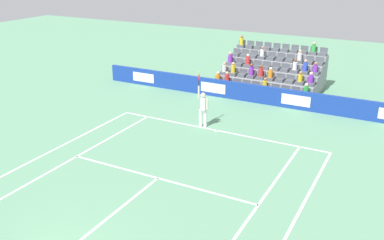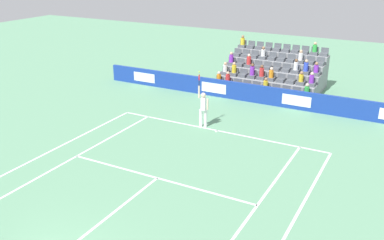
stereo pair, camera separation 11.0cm
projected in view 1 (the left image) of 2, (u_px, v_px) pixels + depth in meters
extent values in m
cube|color=white|center=(217.00, 130.00, 21.23)|extent=(10.97, 0.10, 0.01)
cube|color=white|center=(158.00, 178.00, 16.70)|extent=(8.23, 0.10, 0.01)
cube|color=white|center=(106.00, 220.00, 14.07)|extent=(0.10, 6.40, 0.01)
cube|color=white|center=(69.00, 160.00, 18.13)|extent=(0.10, 11.89, 0.01)
cube|color=white|center=(254.00, 212.00, 14.53)|extent=(0.10, 11.89, 0.01)
cube|color=white|center=(46.00, 154.00, 18.73)|extent=(0.10, 11.89, 0.01)
cube|color=white|center=(294.00, 223.00, 13.93)|extent=(0.10, 11.89, 0.01)
cube|color=white|center=(216.00, 131.00, 21.14)|extent=(0.10, 0.20, 0.01)
cube|color=#193899|center=(253.00, 93.00, 25.15)|extent=(20.42, 0.20, 1.07)
cube|color=white|center=(296.00, 100.00, 23.94)|extent=(1.63, 0.01, 0.60)
cube|color=white|center=(213.00, 88.00, 26.17)|extent=(1.63, 0.01, 0.60)
cube|color=white|center=(143.00, 77.00, 28.41)|extent=(1.63, 0.01, 0.60)
cylinder|color=white|center=(205.00, 118.00, 21.58)|extent=(0.16, 0.16, 0.90)
cylinder|color=white|center=(201.00, 118.00, 21.62)|extent=(0.16, 0.16, 0.90)
cube|color=white|center=(205.00, 126.00, 21.73)|extent=(0.19, 0.28, 0.08)
cube|color=white|center=(201.00, 125.00, 21.77)|extent=(0.19, 0.28, 0.08)
cube|color=white|center=(203.00, 104.00, 21.33)|extent=(0.32, 0.41, 0.60)
sphere|color=beige|center=(203.00, 95.00, 21.16)|extent=(0.24, 0.24, 0.24)
cylinder|color=beige|center=(199.00, 92.00, 21.15)|extent=(0.09, 0.09, 0.62)
cylinder|color=beige|center=(207.00, 104.00, 21.24)|extent=(0.09, 0.09, 0.56)
cylinder|color=black|center=(199.00, 83.00, 20.98)|extent=(0.04, 0.04, 0.28)
torus|color=red|center=(199.00, 78.00, 20.88)|extent=(0.12, 0.30, 0.31)
sphere|color=#D1E533|center=(199.00, 72.00, 20.78)|extent=(0.07, 0.07, 0.07)
cube|color=gray|center=(259.00, 94.00, 26.15)|extent=(6.20, 0.95, 0.42)
cube|color=#545960|center=(305.00, 96.00, 24.82)|extent=(0.48, 0.44, 0.20)
cube|color=#545960|center=(307.00, 90.00, 24.89)|extent=(0.48, 0.04, 0.30)
cube|color=#545960|center=(295.00, 94.00, 25.09)|extent=(0.48, 0.44, 0.20)
cube|color=#545960|center=(296.00, 89.00, 25.16)|extent=(0.48, 0.04, 0.30)
cube|color=#545960|center=(284.00, 92.00, 25.36)|extent=(0.48, 0.44, 0.20)
cube|color=#545960|center=(286.00, 88.00, 25.43)|extent=(0.48, 0.04, 0.30)
cube|color=#545960|center=(274.00, 91.00, 25.63)|extent=(0.48, 0.44, 0.20)
cube|color=#545960|center=(276.00, 86.00, 25.70)|extent=(0.48, 0.04, 0.30)
cube|color=#545960|center=(264.00, 90.00, 25.90)|extent=(0.48, 0.44, 0.20)
cube|color=#545960|center=(266.00, 85.00, 25.98)|extent=(0.48, 0.04, 0.30)
cube|color=#545960|center=(255.00, 88.00, 26.17)|extent=(0.48, 0.44, 0.20)
cube|color=#545960|center=(256.00, 83.00, 26.25)|extent=(0.48, 0.04, 0.30)
cube|color=#545960|center=(245.00, 87.00, 26.44)|extent=(0.48, 0.44, 0.20)
cube|color=#545960|center=(246.00, 82.00, 26.52)|extent=(0.48, 0.04, 0.30)
cube|color=#545960|center=(236.00, 85.00, 26.72)|extent=(0.48, 0.44, 0.20)
cube|color=#545960|center=(237.00, 81.00, 26.79)|extent=(0.48, 0.04, 0.30)
cube|color=#545960|center=(227.00, 84.00, 26.99)|extent=(0.48, 0.44, 0.20)
cube|color=#545960|center=(228.00, 80.00, 27.06)|extent=(0.48, 0.04, 0.30)
cube|color=#545960|center=(218.00, 83.00, 27.26)|extent=(0.48, 0.44, 0.20)
cube|color=#545960|center=(219.00, 78.00, 27.33)|extent=(0.48, 0.04, 0.30)
cube|color=gray|center=(264.00, 87.00, 26.86)|extent=(6.20, 0.95, 0.84)
cube|color=#545960|center=(310.00, 84.00, 25.45)|extent=(0.48, 0.44, 0.20)
cube|color=#545960|center=(311.00, 80.00, 25.52)|extent=(0.48, 0.04, 0.30)
cube|color=#545960|center=(300.00, 83.00, 25.72)|extent=(0.48, 0.44, 0.20)
cube|color=#545960|center=(301.00, 78.00, 25.79)|extent=(0.48, 0.04, 0.30)
cube|color=#545960|center=(289.00, 82.00, 25.99)|extent=(0.48, 0.44, 0.20)
cube|color=#545960|center=(291.00, 77.00, 26.07)|extent=(0.48, 0.04, 0.30)
cube|color=#545960|center=(280.00, 80.00, 26.26)|extent=(0.48, 0.44, 0.20)
cube|color=#545960|center=(281.00, 76.00, 26.34)|extent=(0.48, 0.04, 0.30)
cube|color=#545960|center=(270.00, 79.00, 26.53)|extent=(0.48, 0.44, 0.20)
cube|color=#545960|center=(271.00, 74.00, 26.61)|extent=(0.48, 0.04, 0.30)
cube|color=#545960|center=(260.00, 78.00, 26.81)|extent=(0.48, 0.44, 0.20)
cube|color=#545960|center=(262.00, 73.00, 26.88)|extent=(0.48, 0.04, 0.30)
cube|color=#545960|center=(251.00, 77.00, 27.08)|extent=(0.48, 0.44, 0.20)
cube|color=#545960|center=(252.00, 72.00, 27.15)|extent=(0.48, 0.04, 0.30)
cube|color=#545960|center=(242.00, 75.00, 27.35)|extent=(0.48, 0.44, 0.20)
cube|color=#545960|center=(243.00, 71.00, 27.42)|extent=(0.48, 0.04, 0.30)
cube|color=#545960|center=(233.00, 74.00, 27.62)|extent=(0.48, 0.44, 0.20)
cube|color=#545960|center=(234.00, 70.00, 27.69)|extent=(0.48, 0.04, 0.30)
cube|color=#545960|center=(224.00, 73.00, 27.89)|extent=(0.48, 0.44, 0.20)
cube|color=#545960|center=(225.00, 69.00, 27.97)|extent=(0.48, 0.04, 0.30)
cube|color=gray|center=(270.00, 80.00, 27.56)|extent=(6.20, 0.95, 1.26)
cube|color=#545960|center=(314.00, 74.00, 26.08)|extent=(0.48, 0.44, 0.20)
cube|color=#545960|center=(316.00, 69.00, 26.15)|extent=(0.48, 0.04, 0.30)
cube|color=#545960|center=(304.00, 73.00, 26.35)|extent=(0.48, 0.44, 0.20)
cube|color=#545960|center=(306.00, 68.00, 26.43)|extent=(0.48, 0.04, 0.30)
cube|color=#545960|center=(294.00, 71.00, 26.62)|extent=(0.48, 0.44, 0.20)
cube|color=#545960|center=(296.00, 67.00, 26.70)|extent=(0.48, 0.04, 0.30)
cube|color=#545960|center=(285.00, 70.00, 26.89)|extent=(0.48, 0.44, 0.20)
cube|color=#545960|center=(286.00, 66.00, 26.97)|extent=(0.48, 0.04, 0.30)
cube|color=#545960|center=(275.00, 69.00, 27.17)|extent=(0.48, 0.44, 0.20)
cube|color=#545960|center=(276.00, 65.00, 27.24)|extent=(0.48, 0.04, 0.30)
cube|color=#545960|center=(266.00, 68.00, 27.44)|extent=(0.48, 0.44, 0.20)
cube|color=#545960|center=(267.00, 63.00, 27.51)|extent=(0.48, 0.04, 0.30)
cube|color=#545960|center=(256.00, 67.00, 27.71)|extent=(0.48, 0.44, 0.20)
cube|color=#545960|center=(258.00, 62.00, 27.78)|extent=(0.48, 0.04, 0.30)
cube|color=#545960|center=(247.00, 66.00, 27.98)|extent=(0.48, 0.44, 0.20)
cube|color=#545960|center=(249.00, 61.00, 28.05)|extent=(0.48, 0.04, 0.30)
cube|color=#545960|center=(239.00, 65.00, 28.25)|extent=(0.48, 0.44, 0.20)
cube|color=#545960|center=(240.00, 60.00, 28.33)|extent=(0.48, 0.04, 0.30)
cube|color=#545960|center=(230.00, 64.00, 28.52)|extent=(0.48, 0.44, 0.20)
cube|color=#545960|center=(231.00, 59.00, 28.60)|extent=(0.48, 0.04, 0.30)
cube|color=gray|center=(274.00, 73.00, 28.27)|extent=(6.20, 0.95, 1.68)
cube|color=#545960|center=(319.00, 64.00, 26.71)|extent=(0.48, 0.44, 0.20)
cube|color=#545960|center=(320.00, 59.00, 26.79)|extent=(0.48, 0.04, 0.30)
cube|color=#545960|center=(309.00, 63.00, 26.98)|extent=(0.48, 0.44, 0.20)
cube|color=#545960|center=(310.00, 58.00, 27.06)|extent=(0.48, 0.04, 0.30)
cube|color=#545960|center=(299.00, 62.00, 27.25)|extent=(0.48, 0.44, 0.20)
cube|color=#545960|center=(300.00, 57.00, 27.33)|extent=(0.48, 0.04, 0.30)
cube|color=#545960|center=(289.00, 61.00, 27.53)|extent=(0.48, 0.44, 0.20)
cube|color=#545960|center=(291.00, 56.00, 27.60)|extent=(0.48, 0.04, 0.30)
cube|color=#545960|center=(280.00, 60.00, 27.80)|extent=(0.48, 0.44, 0.20)
cube|color=#545960|center=(281.00, 55.00, 27.87)|extent=(0.48, 0.04, 0.30)
cube|color=#545960|center=(271.00, 59.00, 28.07)|extent=(0.48, 0.44, 0.20)
cube|color=#545960|center=(272.00, 54.00, 28.14)|extent=(0.48, 0.04, 0.30)
cube|color=#545960|center=(262.00, 58.00, 28.34)|extent=(0.48, 0.44, 0.20)
cube|color=#545960|center=(263.00, 53.00, 28.41)|extent=(0.48, 0.04, 0.30)
cube|color=#545960|center=(253.00, 57.00, 28.61)|extent=(0.48, 0.44, 0.20)
cube|color=#545960|center=(254.00, 52.00, 28.69)|extent=(0.48, 0.04, 0.30)
cube|color=#545960|center=(244.00, 56.00, 28.88)|extent=(0.48, 0.44, 0.20)
cube|color=#545960|center=(245.00, 51.00, 28.96)|extent=(0.48, 0.04, 0.30)
cube|color=#545960|center=(236.00, 55.00, 29.15)|extent=(0.48, 0.44, 0.20)
cube|color=#545960|center=(237.00, 50.00, 29.23)|extent=(0.48, 0.04, 0.30)
cube|color=gray|center=(279.00, 67.00, 28.98)|extent=(6.20, 0.95, 2.10)
cube|color=#545960|center=(323.00, 54.00, 27.34)|extent=(0.48, 0.44, 0.20)
cube|color=#545960|center=(324.00, 50.00, 27.42)|extent=(0.48, 0.04, 0.30)
cube|color=#545960|center=(313.00, 53.00, 27.61)|extent=(0.48, 0.44, 0.20)
cube|color=#545960|center=(314.00, 49.00, 27.69)|extent=(0.48, 0.04, 0.30)
cube|color=#545960|center=(303.00, 52.00, 27.89)|extent=(0.48, 0.44, 0.20)
cube|color=#545960|center=(305.00, 48.00, 27.96)|extent=(0.48, 0.04, 0.30)
cube|color=#545960|center=(294.00, 51.00, 28.16)|extent=(0.48, 0.44, 0.20)
cube|color=#545960|center=(295.00, 47.00, 28.23)|extent=(0.48, 0.04, 0.30)
cube|color=#545960|center=(285.00, 50.00, 28.43)|extent=(0.48, 0.44, 0.20)
cube|color=#545960|center=(286.00, 46.00, 28.50)|extent=(0.48, 0.04, 0.30)
cube|color=#545960|center=(276.00, 50.00, 28.70)|extent=(0.48, 0.44, 0.20)
cube|color=#545960|center=(277.00, 45.00, 28.78)|extent=(0.48, 0.04, 0.30)
cube|color=#545960|center=(267.00, 49.00, 28.97)|extent=(0.48, 0.44, 0.20)
cube|color=#545960|center=(268.00, 44.00, 29.05)|extent=(0.48, 0.04, 0.30)
cube|color=#545960|center=(258.00, 48.00, 29.24)|extent=(0.48, 0.44, 0.20)
cube|color=#545960|center=(259.00, 44.00, 29.32)|extent=(0.48, 0.04, 0.30)
cube|color=#545960|center=(250.00, 47.00, 29.52)|extent=(0.48, 0.44, 0.20)
cube|color=#545960|center=(251.00, 43.00, 29.59)|extent=(0.48, 0.04, 0.30)
cube|color=#545960|center=(241.00, 46.00, 29.79)|extent=(0.48, 0.44, 0.20)
cube|color=#545960|center=(242.00, 42.00, 29.86)|extent=(0.48, 0.04, 0.30)
cylinder|color=red|center=(261.00, 72.00, 26.72)|extent=(0.28, 0.28, 0.52)
sphere|color=brown|center=(261.00, 66.00, 26.59)|extent=(0.20, 0.20, 0.20)
cylinder|color=white|center=(295.00, 66.00, 26.54)|extent=(0.28, 0.28, 0.49)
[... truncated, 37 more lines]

